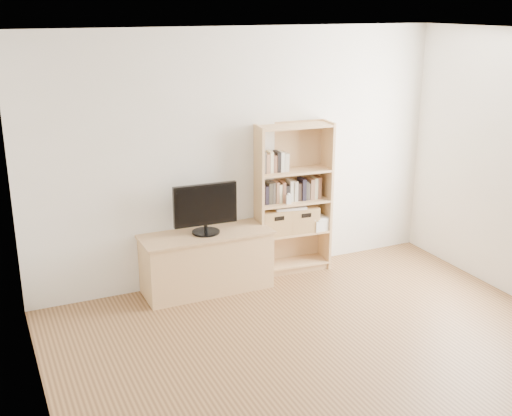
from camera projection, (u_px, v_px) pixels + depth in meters
floor at (372, 394)px, 4.83m from camera, size 4.50×5.00×0.01m
back_wall at (241, 157)px, 6.60m from camera, size 4.50×0.02×2.60m
left_wall at (45, 289)px, 3.55m from camera, size 0.02×5.00×2.60m
ceiling at (395, 38)px, 4.04m from camera, size 4.50×5.00×0.01m
tv_stand at (207, 263)px, 6.51m from camera, size 1.29×0.48×0.59m
bookshelf at (293, 199)px, 6.84m from camera, size 0.83×0.35×1.63m
television at (205, 209)px, 6.33m from camera, size 0.65×0.08×0.51m
books_row_mid at (293, 191)px, 6.83m from camera, size 0.79×0.20×0.21m
books_row_upper at (277, 161)px, 6.67m from camera, size 0.42×0.16×0.22m
baby_monitor at (289, 199)px, 6.72m from camera, size 0.06×0.04×0.10m
basket_left at (274, 221)px, 6.84m from camera, size 0.34×0.28×0.27m
basket_right at (301, 218)px, 6.94m from camera, size 0.35×0.30×0.27m
laptop at (289, 207)px, 6.84m from camera, size 0.37×0.29×0.03m
magazine_stack at (316, 223)px, 7.02m from camera, size 0.21×0.28×0.12m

